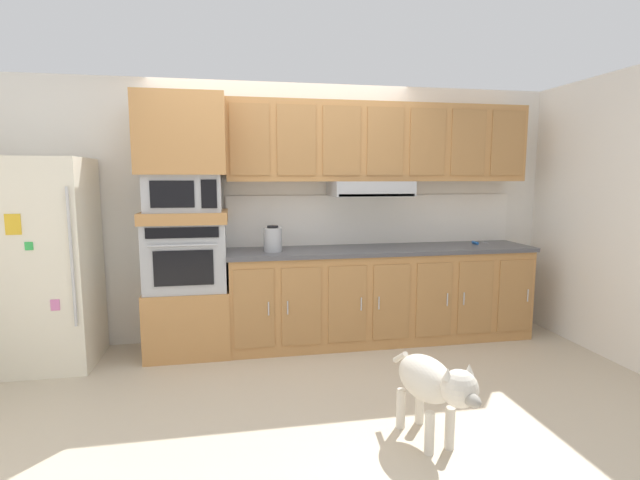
% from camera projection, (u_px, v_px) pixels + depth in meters
% --- Properties ---
extents(ground_plane, '(9.60, 9.60, 0.00)m').
position_uv_depth(ground_plane, '(300.00, 377.00, 3.78)').
color(ground_plane, beige).
extents(back_kitchen_wall, '(6.20, 0.12, 2.50)m').
position_uv_depth(back_kitchen_wall, '(284.00, 212.00, 4.69)').
color(back_kitchen_wall, silver).
rests_on(back_kitchen_wall, ground).
extents(side_panel_right, '(0.12, 7.10, 2.50)m').
position_uv_depth(side_panel_right, '(614.00, 217.00, 4.12)').
color(side_panel_right, white).
rests_on(side_panel_right, ground).
extents(refrigerator, '(0.76, 0.73, 1.76)m').
position_uv_depth(refrigerator, '(45.00, 263.00, 3.95)').
color(refrigerator, silver).
rests_on(refrigerator, ground).
extents(oven_base_cabinet, '(0.74, 0.62, 0.60)m').
position_uv_depth(oven_base_cabinet, '(189.00, 320.00, 4.30)').
color(oven_base_cabinet, '#B77F47').
rests_on(oven_base_cabinet, ground).
extents(built_in_oven, '(0.70, 0.62, 0.60)m').
position_uv_depth(built_in_oven, '(187.00, 255.00, 4.22)').
color(built_in_oven, '#A8AAAF').
rests_on(built_in_oven, oven_base_cabinet).
extents(appliance_mid_shelf, '(0.74, 0.62, 0.10)m').
position_uv_depth(appliance_mid_shelf, '(185.00, 217.00, 4.17)').
color(appliance_mid_shelf, '#B77F47').
rests_on(appliance_mid_shelf, built_in_oven).
extents(microwave, '(0.64, 0.54, 0.32)m').
position_uv_depth(microwave, '(184.00, 193.00, 4.14)').
color(microwave, '#A8AAAF').
rests_on(microwave, appliance_mid_shelf).
extents(appliance_upper_cabinet, '(0.74, 0.62, 0.68)m').
position_uv_depth(appliance_upper_cabinet, '(182.00, 135.00, 4.08)').
color(appliance_upper_cabinet, '#B77F47').
rests_on(appliance_upper_cabinet, microwave).
extents(lower_cabinet_run, '(2.94, 0.63, 0.88)m').
position_uv_depth(lower_cabinet_run, '(381.00, 296.00, 4.61)').
color(lower_cabinet_run, '#B77F47').
rests_on(lower_cabinet_run, ground).
extents(countertop_slab, '(2.98, 0.64, 0.04)m').
position_uv_depth(countertop_slab, '(382.00, 250.00, 4.56)').
color(countertop_slab, '#4C4C51').
rests_on(countertop_slab, lower_cabinet_run).
extents(backsplash_panel, '(2.98, 0.02, 0.50)m').
position_uv_depth(backsplash_panel, '(374.00, 219.00, 4.80)').
color(backsplash_panel, white).
rests_on(backsplash_panel, countertop_slab).
extents(upper_cabinet_with_hood, '(2.94, 0.48, 0.88)m').
position_uv_depth(upper_cabinet_with_hood, '(379.00, 146.00, 4.54)').
color(upper_cabinet_with_hood, '#B77F47').
rests_on(upper_cabinet_with_hood, backsplash_panel).
extents(screwdriver, '(0.13, 0.12, 0.03)m').
position_uv_depth(screwdriver, '(476.00, 243.00, 4.79)').
color(screwdriver, blue).
rests_on(screwdriver, countertop_slab).
extents(electric_kettle, '(0.17, 0.17, 0.24)m').
position_uv_depth(electric_kettle, '(273.00, 239.00, 4.30)').
color(electric_kettle, '#A8AAAF').
rests_on(electric_kettle, countertop_slab).
extents(dog, '(0.34, 0.84, 0.58)m').
position_uv_depth(dog, '(433.00, 383.00, 2.78)').
color(dog, beige).
rests_on(dog, ground).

